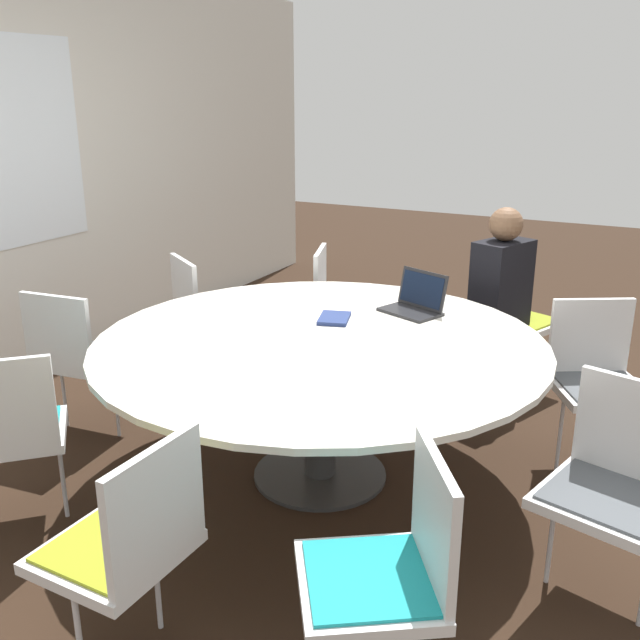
{
  "coord_description": "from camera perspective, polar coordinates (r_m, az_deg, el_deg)",
  "views": [
    {
      "loc": [
        -2.85,
        -1.45,
        1.88
      ],
      "look_at": [
        0.0,
        0.0,
        0.83
      ],
      "focal_mm": 40.0,
      "sensor_mm": 36.0,
      "label": 1
    }
  ],
  "objects": [
    {
      "name": "chair_8",
      "position": [
        3.86,
        21.28,
        -3.89
      ],
      "size": [
        0.58,
        0.59,
        0.86
      ],
      "rotation": [
        0.0,
        0.0,
        14.65
      ],
      "color": "silver",
      "rests_on": "ground_plane"
    },
    {
      "name": "person_0",
      "position": [
        4.45,
        14.42,
        2.3
      ],
      "size": [
        0.42,
        0.34,
        1.21
      ],
      "rotation": [
        0.0,
        0.0,
        9.05
      ],
      "color": "black",
      "rests_on": "ground_plane"
    },
    {
      "name": "spiral_notebook",
      "position": [
        3.68,
        1.15,
        0.14
      ],
      "size": [
        0.24,
        0.21,
        0.02
      ],
      "color": "navy",
      "rests_on": "conference_table"
    },
    {
      "name": "ground_plane",
      "position": [
        3.71,
        0.0,
        -12.33
      ],
      "size": [
        16.0,
        16.0,
        0.0
      ],
      "primitive_type": "plane",
      "color": "black"
    },
    {
      "name": "chair_3",
      "position": [
        4.11,
        -18.94,
        -2.3
      ],
      "size": [
        0.46,
        0.48,
        0.86
      ],
      "rotation": [
        0.0,
        0.0,
        11.1
      ],
      "color": "silver",
      "rests_on": "ground_plane"
    },
    {
      "name": "conference_table",
      "position": [
        3.43,
        0.0,
        -3.01
      ],
      "size": [
        2.16,
        2.16,
        0.73
      ],
      "color": "#333333",
      "rests_on": "ground_plane"
    },
    {
      "name": "laptop",
      "position": [
        3.84,
        7.66,
        1.46
      ],
      "size": [
        0.32,
        0.37,
        0.21
      ],
      "rotation": [
        0.0,
        0.0,
        4.33
      ],
      "color": "#232326",
      "rests_on": "conference_table"
    },
    {
      "name": "chair_5",
      "position": [
        2.45,
        -15.08,
        -16.46
      ],
      "size": [
        0.45,
        0.43,
        0.86
      ],
      "rotation": [
        0.0,
        0.0,
        12.54
      ],
      "color": "silver",
      "rests_on": "ground_plane"
    },
    {
      "name": "chair_0",
      "position": [
        4.74,
        15.08,
        0.77
      ],
      "size": [
        0.56,
        0.55,
        0.86
      ],
      "rotation": [
        0.0,
        0.0,
        9.05
      ],
      "color": "silver",
      "rests_on": "ground_plane"
    },
    {
      "name": "chair_1",
      "position": [
        4.79,
        1.52,
        1.59
      ],
      "size": [
        0.55,
        0.54,
        0.86
      ],
      "rotation": [
        0.0,
        0.0,
        9.76
      ],
      "color": "silver",
      "rests_on": "ground_plane"
    },
    {
      "name": "chair_7",
      "position": [
        2.89,
        22.48,
        -11.51
      ],
      "size": [
        0.52,
        0.53,
        0.86
      ],
      "rotation": [
        0.0,
        0.0,
        13.87
      ],
      "color": "silver",
      "rests_on": "ground_plane"
    },
    {
      "name": "chair_6",
      "position": [
        2.28,
        5.68,
        -18.72
      ],
      "size": [
        0.6,
        0.59,
        0.86
      ],
      "rotation": [
        0.0,
        0.0,
        13.14
      ],
      "color": "silver",
      "rests_on": "ground_plane"
    },
    {
      "name": "chair_2",
      "position": [
        4.65,
        -9.2,
        0.84
      ],
      "size": [
        0.59,
        0.6,
        0.86
      ],
      "rotation": [
        0.0,
        0.0,
        10.41
      ],
      "color": "silver",
      "rests_on": "ground_plane"
    },
    {
      "name": "chair_4",
      "position": [
        3.32,
        -23.64,
        -7.79
      ],
      "size": [
        0.61,
        0.61,
        0.86
      ],
      "rotation": [
        0.0,
        0.0,
        11.77
      ],
      "color": "silver",
      "rests_on": "ground_plane"
    },
    {
      "name": "handbag",
      "position": [
        4.79,
        -13.52,
        -3.71
      ],
      "size": [
        0.36,
        0.16,
        0.28
      ],
      "color": "#513319",
      "rests_on": "ground_plane"
    }
  ]
}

